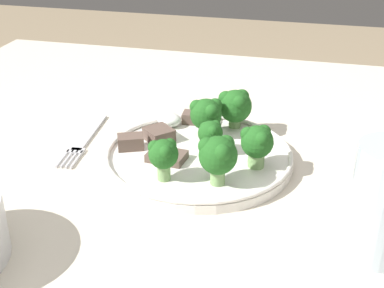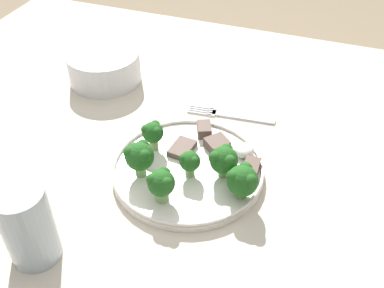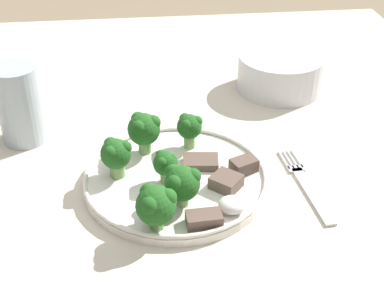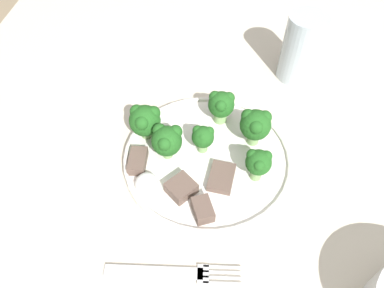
{
  "view_description": "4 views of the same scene",
  "coord_description": "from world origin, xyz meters",
  "px_view_note": "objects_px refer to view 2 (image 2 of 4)",
  "views": [
    {
      "loc": [
        -0.14,
        0.52,
        1.11
      ],
      "look_at": [
        0.01,
        -0.07,
        0.8
      ],
      "focal_mm": 50.0,
      "sensor_mm": 36.0,
      "label": 1
    },
    {
      "loc": [
        -0.5,
        -0.29,
        1.29
      ],
      "look_at": [
        0.03,
        -0.1,
        0.81
      ],
      "focal_mm": 42.0,
      "sensor_mm": 36.0,
      "label": 2
    },
    {
      "loc": [
        -0.04,
        -0.69,
        1.21
      ],
      "look_at": [
        0.03,
        -0.07,
        0.81
      ],
      "focal_mm": 50.0,
      "sensor_mm": 36.0,
      "label": 3
    },
    {
      "loc": [
        0.35,
        -0.08,
        1.23
      ],
      "look_at": [
        0.01,
        -0.12,
        0.81
      ],
      "focal_mm": 35.0,
      "sensor_mm": 36.0,
      "label": 4
    }
  ],
  "objects_px": {
    "fork": "(232,115)",
    "drinking_glass": "(29,229)",
    "dinner_plate": "(188,169)",
    "cream_bowl": "(104,67)"
  },
  "relations": [
    {
      "from": "fork",
      "to": "drinking_glass",
      "type": "distance_m",
      "value": 0.44
    },
    {
      "from": "dinner_plate",
      "to": "cream_bowl",
      "type": "relative_size",
      "value": 1.66
    },
    {
      "from": "cream_bowl",
      "to": "drinking_glass",
      "type": "height_order",
      "value": "drinking_glass"
    },
    {
      "from": "fork",
      "to": "cream_bowl",
      "type": "relative_size",
      "value": 1.13
    },
    {
      "from": "dinner_plate",
      "to": "drinking_glass",
      "type": "xyz_separation_m",
      "value": [
        -0.22,
        0.14,
        0.05
      ]
    },
    {
      "from": "drinking_glass",
      "to": "cream_bowl",
      "type": "bearing_deg",
      "value": 16.02
    },
    {
      "from": "fork",
      "to": "cream_bowl",
      "type": "xyz_separation_m",
      "value": [
        0.03,
        0.29,
        0.03
      ]
    },
    {
      "from": "fork",
      "to": "cream_bowl",
      "type": "height_order",
      "value": "cream_bowl"
    },
    {
      "from": "dinner_plate",
      "to": "drinking_glass",
      "type": "height_order",
      "value": "drinking_glass"
    },
    {
      "from": "drinking_glass",
      "to": "fork",
      "type": "bearing_deg",
      "value": -22.71
    }
  ]
}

